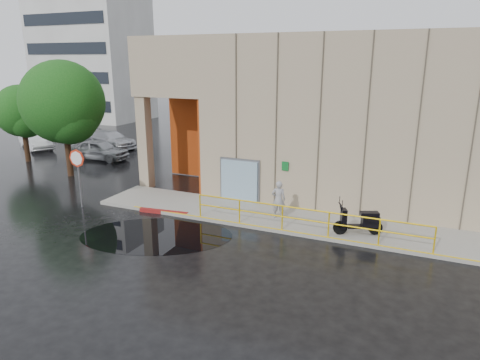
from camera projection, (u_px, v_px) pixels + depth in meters
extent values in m
plane|color=black|center=(172.00, 249.00, 16.07)|extent=(120.00, 120.00, 0.00)
cube|color=gray|center=(307.00, 222.00, 18.50)|extent=(20.00, 3.00, 0.15)
cube|color=tan|center=(379.00, 116.00, 22.41)|extent=(16.00, 10.00, 8.00)
cube|color=tan|center=(209.00, 66.00, 25.55)|extent=(4.00, 10.00, 3.00)
cube|color=tan|center=(145.00, 143.00, 23.18)|extent=(0.60, 0.60, 5.00)
cube|color=#B23A10|center=(198.00, 136.00, 25.31)|extent=(3.80, 0.15, 4.90)
cube|color=#B23A10|center=(215.00, 144.00, 23.02)|extent=(0.10, 3.50, 4.90)
cube|color=#8FAEC3|center=(239.00, 181.00, 20.88)|extent=(1.90, 0.10, 2.00)
cube|color=slate|center=(240.00, 180.00, 20.95)|extent=(2.10, 0.06, 2.20)
cube|color=#0E6324|center=(285.00, 166.00, 19.79)|extent=(0.32, 0.04, 0.42)
cylinder|color=#DBB20B|center=(305.00, 209.00, 16.92)|extent=(9.50, 0.06, 0.06)
cylinder|color=#DBB20B|center=(305.00, 220.00, 17.04)|extent=(9.50, 0.06, 0.06)
cube|color=#B7B7B3|center=(92.00, 54.00, 49.45)|extent=(12.00, 8.00, 15.00)
imported|color=#97979C|center=(278.00, 199.00, 18.62)|extent=(0.71, 0.57, 1.68)
cylinder|color=black|center=(340.00, 228.00, 16.97)|extent=(0.56, 0.32, 0.56)
cylinder|color=black|center=(375.00, 228.00, 16.96)|extent=(0.56, 0.32, 0.56)
cylinder|color=slate|center=(80.00, 182.00, 20.29)|extent=(0.08, 0.08, 2.48)
cylinder|color=red|center=(77.00, 158.00, 19.94)|extent=(0.86, 0.07, 0.86)
cylinder|color=white|center=(76.00, 158.00, 19.92)|extent=(0.68, 0.03, 0.68)
cube|color=maroon|center=(164.00, 212.00, 19.70)|extent=(2.41, 0.45, 0.18)
cube|color=black|center=(156.00, 235.00, 17.31)|extent=(7.11, 5.73, 0.01)
imported|color=#9FA2A6|center=(100.00, 150.00, 30.19)|extent=(4.30, 1.91, 1.44)
imported|color=white|center=(36.00, 139.00, 34.04)|extent=(4.99, 3.75, 1.57)
imported|color=#B4B6BB|center=(111.00, 139.00, 34.25)|extent=(4.99, 2.74, 1.37)
cylinder|color=black|center=(68.00, 152.00, 25.79)|extent=(0.36, 0.36, 3.02)
sphere|color=#22611C|center=(63.00, 102.00, 24.99)|extent=(4.83, 4.83, 4.83)
sphere|color=#22611C|center=(69.00, 115.00, 24.83)|extent=(3.38, 3.38, 3.38)
cylinder|color=black|center=(26.00, 144.00, 29.61)|extent=(0.36, 0.36, 2.45)
sphere|color=#184C15|center=(22.00, 111.00, 28.99)|extent=(3.52, 3.52, 3.52)
sphere|color=#184C15|center=(26.00, 119.00, 28.75)|extent=(2.46, 2.46, 2.46)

